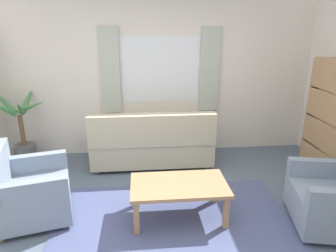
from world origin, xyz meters
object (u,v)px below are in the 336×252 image
at_px(coffee_table, 179,188).
at_px(bookshelf, 332,120).
at_px(potted_plant, 22,134).
at_px(couch, 152,143).
at_px(armchair_left, 27,191).

xyz_separation_m(coffee_table, bookshelf, (2.28, 0.80, 0.50)).
bearing_deg(potted_plant, couch, -5.26).
height_order(armchair_left, coffee_table, armchair_left).
bearing_deg(coffee_table, couch, 99.46).
xyz_separation_m(armchair_left, coffee_table, (1.74, -0.15, 0.03)).
bearing_deg(bookshelf, couch, 75.35).
bearing_deg(potted_plant, bookshelf, -10.51).
height_order(coffee_table, potted_plant, potted_plant).
xyz_separation_m(couch, potted_plant, (-2.05, 0.19, 0.16)).
relative_size(couch, bookshelf, 1.10).
distance_m(coffee_table, bookshelf, 2.47).
distance_m(armchair_left, coffee_table, 1.75).
height_order(couch, coffee_table, couch).
bearing_deg(couch, armchair_left, 41.12).
distance_m(couch, bookshelf, 2.66).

